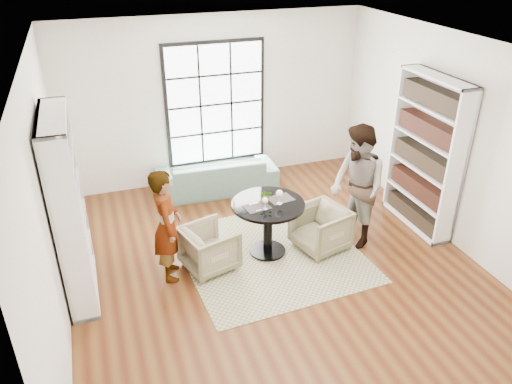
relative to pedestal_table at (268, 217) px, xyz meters
name	(u,v)px	position (x,y,z in m)	size (l,w,h in m)	color
ground	(273,263)	(-0.02, -0.29, -0.59)	(6.00, 6.00, 0.00)	#5C3715
room_shell	(261,168)	(-0.02, 0.25, 0.66)	(6.00, 6.01, 6.00)	silver
rug	(271,254)	(0.03, -0.07, -0.59)	(2.47, 2.47, 0.01)	tan
pedestal_table	(268,217)	(0.00, 0.00, 0.00)	(1.03, 1.03, 0.82)	black
sofa	(217,175)	(-0.18, 2.16, -0.28)	(2.12, 0.83, 0.62)	gray
armchair_left	(209,248)	(-0.89, -0.07, -0.28)	(0.67, 0.69, 0.63)	tan
armchair_right	(320,229)	(0.77, -0.13, -0.27)	(0.70, 0.72, 0.65)	#BDB087
person_left	(167,225)	(-1.44, -0.07, 0.20)	(0.58, 0.38, 1.58)	gray
person_right	(357,187)	(1.32, -0.13, 0.33)	(0.89, 0.70, 1.84)	gray
placemat_left	(257,207)	(-0.18, -0.06, 0.23)	(0.34, 0.26, 0.01)	#282422
placemat_right	(281,199)	(0.21, 0.05, 0.23)	(0.34, 0.26, 0.01)	#282422
cutlery_left	(257,207)	(-0.18, -0.06, 0.24)	(0.14, 0.22, 0.01)	#BDBCC1
cutlery_right	(281,199)	(0.21, 0.05, 0.24)	(0.14, 0.22, 0.01)	#BDBCC1
wine_glass_left	(265,201)	(-0.10, -0.15, 0.36)	(0.08, 0.08, 0.18)	silver
wine_glass_right	(280,194)	(0.14, -0.07, 0.38)	(0.10, 0.10, 0.22)	silver
flower_centerpiece	(266,196)	(-0.03, 0.02, 0.33)	(0.18, 0.16, 0.20)	gray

